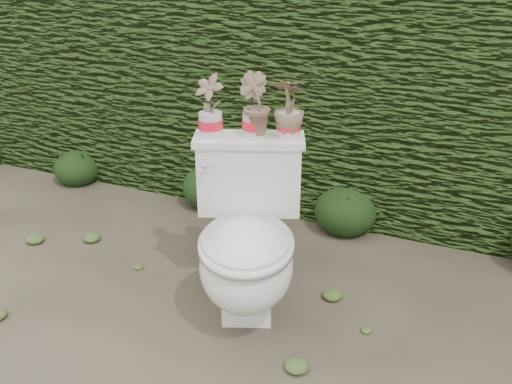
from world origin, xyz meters
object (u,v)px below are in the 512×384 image
at_px(toilet, 247,244).
at_px(potted_plant_center, 254,107).
at_px(potted_plant_left, 210,108).
at_px(potted_plant_right, 289,110).

bearing_deg(toilet, potted_plant_center, 84.24).
distance_m(potted_plant_left, potted_plant_right, 0.35).
xyz_separation_m(potted_plant_center, potted_plant_right, (0.14, 0.05, -0.01)).
bearing_deg(potted_plant_center, toilet, 123.92).
bearing_deg(toilet, potted_plant_left, 125.50).
distance_m(potted_plant_left, potted_plant_center, 0.20).
xyz_separation_m(toilet, potted_plant_left, (-0.24, 0.16, 0.55)).
distance_m(toilet, potted_plant_left, 0.63).
bearing_deg(potted_plant_right, toilet, 73.70).
bearing_deg(potted_plant_left, toilet, -23.11).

